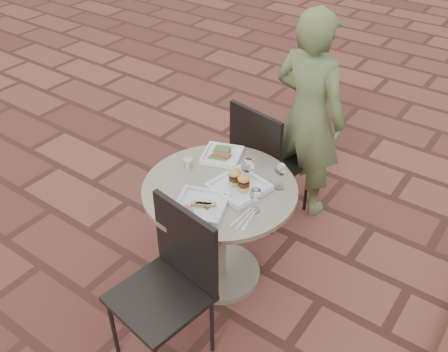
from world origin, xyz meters
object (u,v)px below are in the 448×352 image
Objects in this scene: diner at (308,116)px; cafe_table at (220,219)px; plate_sliders at (239,184)px; plate_salmon at (222,154)px; plate_tuna at (201,205)px; chair_far at (264,155)px; chair_near at (172,275)px.

cafe_table is at bearing 92.62° from diner.
cafe_table is 0.30m from plate_sliders.
plate_tuna is at bearing -67.36° from plate_salmon.
chair_far is (-0.10, 0.66, 0.07)m from cafe_table.
diner is at bearing 72.37° from plate_salmon.
plate_sliders is at bearing 117.74° from chair_far.
chair_near is at bearing -79.72° from cafe_table.
plate_salmon is at bearing 112.64° from plate_tuna.
plate_sliders reaches higher than plate_salmon.
plate_tuna is at bearing -106.56° from plate_sliders.
chair_far is 1.00× the size of chair_near.
plate_sliders is (0.04, -0.92, -0.00)m from diner.
chair_near is 0.64m from plate_sliders.
plate_salmon is (-0.27, 0.81, 0.20)m from chair_near.
plate_salmon is at bearing 78.33° from diner.
cafe_table is at bearing 108.85° from chair_near.
chair_far is 0.61× the size of diner.
plate_sliders is at bearing 98.77° from diner.
cafe_table is 0.57m from chair_near.
chair_near reaches higher than plate_sliders.
diner is (0.16, 0.30, 0.22)m from chair_far.
cafe_table is 0.97× the size of chair_far.
plate_sliders is at bearing 73.44° from plate_tuna.
cafe_table is 3.05× the size of plate_salmon.
chair_far reaches higher than cafe_table.
chair_far is 2.82× the size of plate_sliders.
plate_tuna is at bearing 107.72° from chair_far.
plate_sliders reaches higher than cafe_table.
cafe_table is at bearing 108.23° from chair_far.
chair_far is at bearing 80.86° from plate_salmon.
cafe_table is 0.40m from plate_salmon.
chair_far reaches higher than plate_sliders.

